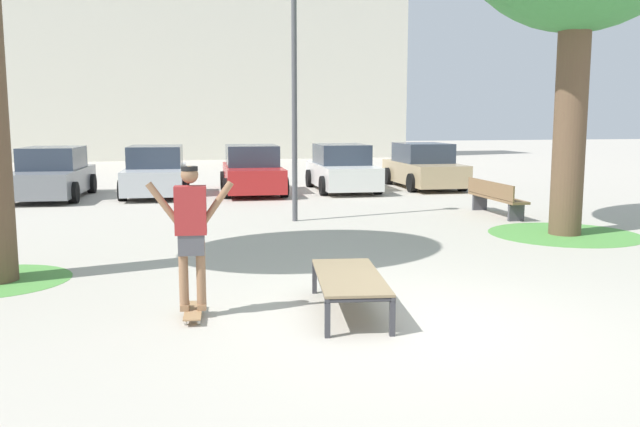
# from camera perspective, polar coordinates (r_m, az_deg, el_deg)

# --- Properties ---
(ground_plane) EXTENTS (120.00, 120.00, 0.00)m
(ground_plane) POSITION_cam_1_polar(r_m,az_deg,el_deg) (7.83, 7.50, -9.20)
(ground_plane) COLOR #B2AA9E
(building_facade) EXTENTS (31.58, 4.00, 13.20)m
(building_facade) POSITION_cam_1_polar(r_m,az_deg,el_deg) (40.64, -15.56, 13.85)
(building_facade) COLOR silver
(building_facade) RESTS_ON ground
(skate_box) EXTENTS (1.04, 1.99, 0.46)m
(skate_box) POSITION_cam_1_polar(r_m,az_deg,el_deg) (8.06, 2.51, -5.59)
(skate_box) COLOR #38383D
(skate_box) RESTS_ON ground
(skateboard) EXTENTS (0.28, 0.82, 0.09)m
(skateboard) POSITION_cam_1_polar(r_m,az_deg,el_deg) (8.07, -10.77, -8.18)
(skateboard) COLOR #9E754C
(skateboard) RESTS_ON ground
(skater) EXTENTS (1.00, 0.31, 1.69)m
(skater) POSITION_cam_1_polar(r_m,az_deg,el_deg) (7.85, -10.96, -1.20)
(skater) COLOR #8E6647
(skater) RESTS_ON skateboard
(grass_patch_near_right) EXTENTS (3.02, 3.02, 0.01)m
(grass_patch_near_right) POSITION_cam_1_polar(r_m,az_deg,el_deg) (14.41, 20.15, -1.65)
(grass_patch_near_right) COLOR #519342
(grass_patch_near_right) RESTS_ON ground
(car_grey) EXTENTS (2.20, 4.34, 1.50)m
(car_grey) POSITION_cam_1_polar(r_m,az_deg,el_deg) (21.13, -21.86, 3.09)
(car_grey) COLOR slate
(car_grey) RESTS_ON ground
(car_silver) EXTENTS (2.14, 4.31, 1.50)m
(car_silver) POSITION_cam_1_polar(r_m,az_deg,el_deg) (21.03, -13.84, 3.41)
(car_silver) COLOR #B7BABF
(car_silver) RESTS_ON ground
(car_red) EXTENTS (2.11, 4.29, 1.50)m
(car_red) POSITION_cam_1_polar(r_m,az_deg,el_deg) (21.11, -5.81, 3.63)
(car_red) COLOR red
(car_red) RESTS_ON ground
(car_white) EXTENTS (2.10, 4.29, 1.50)m
(car_white) POSITION_cam_1_polar(r_m,az_deg,el_deg) (21.78, 1.88, 3.80)
(car_white) COLOR silver
(car_white) RESTS_ON ground
(car_tan) EXTENTS (2.06, 4.27, 1.50)m
(car_tan) POSITION_cam_1_polar(r_m,az_deg,el_deg) (22.97, 8.83, 3.93)
(car_tan) COLOR tan
(car_tan) RESTS_ON ground
(park_bench) EXTENTS (0.52, 2.41, 0.83)m
(park_bench) POSITION_cam_1_polar(r_m,az_deg,el_deg) (16.67, 14.73, 1.38)
(park_bench) COLOR brown
(park_bench) RESTS_ON ground
(light_post) EXTENTS (0.36, 0.36, 5.83)m
(light_post) POSITION_cam_1_polar(r_m,az_deg,el_deg) (15.19, -2.23, 13.78)
(light_post) COLOR #4C4C51
(light_post) RESTS_ON ground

